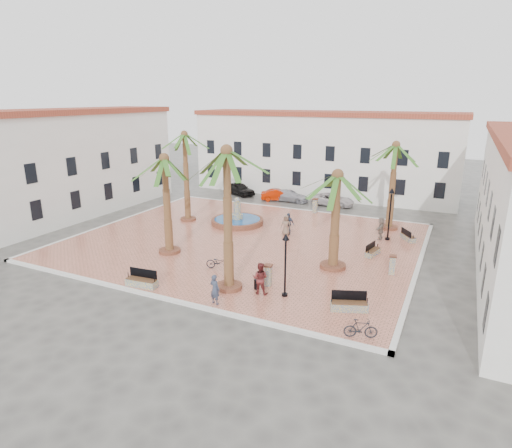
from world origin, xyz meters
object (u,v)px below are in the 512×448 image
(lamppost_e, at_px, (391,205))
(pedestrian_fountain_b, at_px, (288,224))
(cyclist_a, at_px, (215,289))
(bench_e, at_px, (373,252))
(pedestrian_north, at_px, (237,207))
(car_white, at_px, (332,200))
(bench_ne, at_px, (408,237))
(pedestrian_fountain_a, at_px, (286,225))
(litter_bin, at_px, (257,284))
(bench_se, at_px, (349,305))
(bench_s, at_px, (142,282))
(pedestrian_east, at_px, (381,228))
(palm_ne, at_px, (395,155))
(car_silver, at_px, (289,196))
(bollard_se, at_px, (268,275))
(fountain, at_px, (237,220))
(palm_e, at_px, (337,188))
(cyclist_b, at_px, (260,278))
(palm_s, at_px, (227,167))
(bollard_n, at_px, (315,205))
(bicycle_b, at_px, (361,329))
(car_red, at_px, (278,195))
(bollard_e, at_px, (392,264))
(palm_nw, at_px, (185,144))
(car_black, at_px, (239,189))
(lamppost_s, at_px, (286,254))
(bicycle_a, at_px, (219,262))

(lamppost_e, distance_m, pedestrian_fountain_b, 8.17)
(cyclist_a, bearing_deg, bench_e, -108.37)
(pedestrian_north, relative_size, car_white, 0.37)
(car_white, bearing_deg, lamppost_e, -139.82)
(bench_ne, relative_size, pedestrian_fountain_a, 0.98)
(litter_bin, xyz_separation_m, pedestrian_north, (-8.72, 13.83, 0.53))
(bench_se, bearing_deg, pedestrian_fountain_a, 105.61)
(bench_s, xyz_separation_m, pedestrian_east, (11.18, 15.31, 0.59))
(palm_ne, relative_size, car_silver, 1.76)
(bench_se, xyz_separation_m, pedestrian_fountain_a, (-7.87, 10.55, 0.55))
(pedestrian_east, bearing_deg, bollard_se, -21.39)
(fountain, xyz_separation_m, pedestrian_east, (12.30, 1.16, 0.56))
(palm_e, bearing_deg, pedestrian_fountain_b, 134.52)
(bench_e, distance_m, litter_bin, 10.07)
(palm_e, bearing_deg, cyclist_b, -115.41)
(palm_s, distance_m, pedestrian_fountain_b, 12.92)
(bollard_n, xyz_separation_m, litter_bin, (2.39, -18.13, -0.43))
(pedestrian_east, xyz_separation_m, car_white, (-6.70, 9.66, -0.41))
(bench_ne, xyz_separation_m, litter_bin, (-6.87, -13.33, 0.06))
(litter_bin, height_order, pedestrian_fountain_a, pedestrian_fountain_a)
(cyclist_a, distance_m, pedestrian_fountain_a, 13.03)
(palm_e, relative_size, pedestrian_fountain_b, 3.67)
(bicycle_b, bearing_deg, lamppost_e, -15.17)
(pedestrian_east, bearing_deg, palm_e, -13.97)
(cyclist_b, distance_m, pedestrian_fountain_a, 11.11)
(bench_ne, bearing_deg, pedestrian_north, 54.13)
(car_red, bearing_deg, bench_s, 160.71)
(lamppost_e, height_order, car_silver, lamppost_e)
(litter_bin, relative_size, cyclist_a, 0.36)
(car_white, bearing_deg, bollard_n, 175.72)
(bench_se, height_order, pedestrian_fountain_a, pedestrian_fountain_a)
(car_silver, bearing_deg, palm_e, -149.58)
(palm_ne, xyz_separation_m, bollard_e, (1.83, -10.11, -5.67))
(bench_s, relative_size, cyclist_b, 1.07)
(lamppost_e, xyz_separation_m, litter_bin, (-5.41, -12.73, -2.53))
(bollard_se, bearing_deg, palm_nw, 141.90)
(palm_nw, distance_m, bicycle_b, 23.88)
(bench_s, relative_size, car_red, 0.52)
(bollard_e, height_order, car_black, car_black)
(bollard_n, xyz_separation_m, pedestrian_fountain_b, (0.14, -7.48, 0.16))
(palm_ne, distance_m, bicycle_b, 19.52)
(fountain, height_order, bollard_e, fountain)
(lamppost_s, bearing_deg, bench_s, -162.80)
(cyclist_b, bearing_deg, bicycle_a, -37.21)
(car_red, relative_size, car_white, 0.85)
(bicycle_a, bearing_deg, fountain, 6.75)
(bench_ne, distance_m, bollard_n, 10.44)
(car_red, bearing_deg, bicycle_b, -172.18)
(palm_e, relative_size, bench_ne, 3.98)
(bollard_se, xyz_separation_m, bicycle_b, (6.29, -3.43, -0.21))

